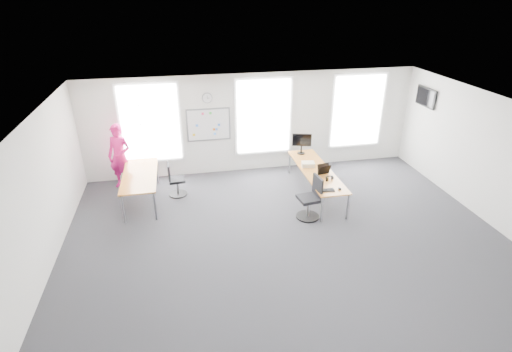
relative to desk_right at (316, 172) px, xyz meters
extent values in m
plane|color=#26262A|center=(-1.35, -2.02, -0.68)|extent=(10.00, 10.00, 0.00)
plane|color=white|center=(-1.35, -2.02, 2.32)|extent=(10.00, 10.00, 0.00)
plane|color=white|center=(-1.35, 1.98, 0.82)|extent=(10.00, 0.00, 10.00)
plane|color=white|center=(-1.35, -6.02, 0.82)|extent=(10.00, 0.00, 10.00)
plane|color=white|center=(-6.35, -2.02, 0.82)|extent=(0.00, 10.00, 10.00)
plane|color=white|center=(3.65, -2.02, 0.82)|extent=(0.00, 10.00, 10.00)
cube|color=white|center=(-4.35, 1.95, 1.02)|extent=(1.60, 0.06, 2.20)
cube|color=white|center=(-1.05, 1.95, 1.02)|extent=(1.60, 0.06, 2.20)
cube|color=white|center=(1.95, 1.95, 1.02)|extent=(1.60, 0.06, 2.20)
cube|color=#CB8231|center=(0.00, 0.00, 0.03)|extent=(0.79, 2.97, 0.03)
cylinder|color=gray|center=(-0.34, -1.42, -0.33)|extent=(0.05, 0.05, 0.69)
cylinder|color=gray|center=(0.34, -1.42, -0.33)|extent=(0.05, 0.05, 0.69)
cylinder|color=gray|center=(-0.34, 1.42, -0.33)|extent=(0.05, 0.05, 0.69)
cylinder|color=gray|center=(0.34, 1.42, -0.33)|extent=(0.05, 0.05, 0.69)
cube|color=#CB8231|center=(-4.67, 0.49, 0.10)|extent=(0.87, 2.18, 0.03)
cylinder|color=gray|center=(-5.05, -0.54, -0.29)|extent=(0.05, 0.05, 0.76)
cylinder|color=gray|center=(-4.29, -0.54, -0.29)|extent=(0.05, 0.05, 0.76)
cylinder|color=gray|center=(-5.05, 1.52, -0.29)|extent=(0.05, 0.05, 0.76)
cylinder|color=gray|center=(-4.29, 1.52, -0.29)|extent=(0.05, 0.05, 0.76)
cylinder|color=black|center=(-0.58, -1.15, -0.66)|extent=(0.58, 0.58, 0.03)
cylinder|color=gray|center=(-0.58, -1.15, -0.41)|extent=(0.07, 0.07, 0.47)
cube|color=black|center=(-0.58, -1.15, -0.15)|extent=(0.55, 0.55, 0.08)
cube|color=black|center=(-0.36, -1.12, 0.16)|extent=(0.12, 0.47, 0.50)
cylinder|color=black|center=(-3.74, 0.70, -0.66)|extent=(0.50, 0.50, 0.03)
cylinder|color=gray|center=(-3.74, 0.70, -0.44)|extent=(0.06, 0.06, 0.41)
cube|color=black|center=(-3.74, 0.70, -0.22)|extent=(0.45, 0.45, 0.07)
cube|color=black|center=(-3.93, 0.69, 0.05)|extent=(0.08, 0.41, 0.43)
imported|color=#C31465|center=(-5.25, 1.51, 0.26)|extent=(0.80, 0.68, 1.86)
cube|color=white|center=(-2.70, 1.95, 0.87)|extent=(1.20, 0.03, 0.90)
cylinder|color=gray|center=(-2.70, 1.95, 1.67)|extent=(0.30, 0.04, 0.30)
cube|color=black|center=(3.60, 0.98, 1.62)|extent=(0.06, 0.90, 0.55)
cube|color=black|center=(-0.17, -1.19, 0.06)|extent=(0.43, 0.21, 0.02)
ellipsoid|color=black|center=(0.18, -1.20, 0.07)|extent=(0.10, 0.14, 0.05)
cylinder|color=black|center=(0.04, -0.69, 0.05)|extent=(0.07, 0.07, 0.01)
cylinder|color=black|center=(0.06, -0.63, 0.09)|extent=(0.04, 0.09, 0.09)
cylinder|color=black|center=(0.21, -0.63, 0.09)|extent=(0.04, 0.09, 0.09)
cylinder|color=gold|center=(0.06, -0.63, 0.09)|extent=(0.01, 0.10, 0.10)
cube|color=black|center=(0.14, -0.63, 0.15)|extent=(0.17, 0.02, 0.02)
cube|color=black|center=(0.10, -0.23, 0.19)|extent=(0.35, 0.14, 0.28)
cube|color=orange|center=(0.10, -0.31, 0.18)|extent=(0.33, 0.16, 0.25)
cube|color=black|center=(0.10, -0.33, 0.19)|extent=(0.35, 0.16, 0.27)
cube|color=#F1E4BD|center=(-0.14, 0.28, 0.11)|extent=(0.39, 0.32, 0.12)
cylinder|color=black|center=(-0.06, 1.22, 0.06)|extent=(0.23, 0.23, 0.02)
cylinder|color=black|center=(-0.06, 1.22, 0.17)|extent=(0.05, 0.05, 0.23)
cube|color=black|center=(-0.06, 1.20, 0.48)|extent=(0.55, 0.19, 0.37)
cube|color=black|center=(-0.06, 1.18, 0.48)|extent=(0.50, 0.15, 0.33)
camera|label=1|loc=(-3.54, -9.31, 4.58)|focal=28.00mm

